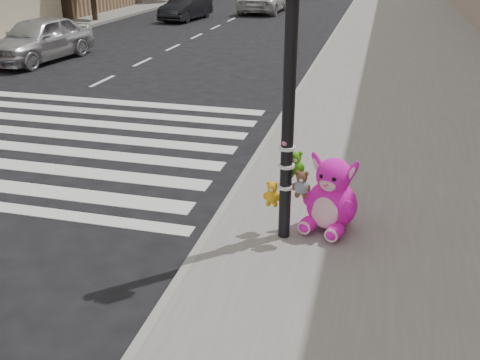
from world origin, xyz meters
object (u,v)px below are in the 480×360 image
(signal_pole, at_px, (289,120))
(pink_bunny, at_px, (331,199))
(car_silver_far, at_px, (39,39))
(car_dark_far, at_px, (186,7))
(red_teddy, at_px, (346,217))
(car_white_near, at_px, (263,1))

(signal_pole, height_order, pink_bunny, signal_pole)
(signal_pole, distance_m, car_silver_far, 15.00)
(pink_bunny, bearing_deg, car_dark_far, 132.48)
(pink_bunny, distance_m, car_dark_far, 24.26)
(signal_pole, relative_size, pink_bunny, 3.58)
(pink_bunny, relative_size, red_teddy, 5.98)
(pink_bunny, bearing_deg, car_silver_far, 156.09)
(signal_pole, distance_m, red_teddy, 1.85)
(car_white_near, bearing_deg, red_teddy, 104.83)
(signal_pole, bearing_deg, car_white_near, 102.78)
(car_dark_far, bearing_deg, car_silver_far, -88.57)
(car_dark_far, relative_size, car_white_near, 0.82)
(car_dark_far, distance_m, car_white_near, 5.62)
(car_dark_far, bearing_deg, red_teddy, -57.60)
(car_silver_far, height_order, car_dark_far, car_silver_far)
(car_silver_far, bearing_deg, car_dark_far, 90.36)
(red_teddy, relative_size, car_white_near, 0.04)
(car_dark_far, xyz_separation_m, car_white_near, (3.37, 4.50, 0.02))
(car_silver_far, distance_m, car_white_near, 17.09)
(car_silver_far, bearing_deg, car_white_near, 80.62)
(car_silver_far, bearing_deg, pink_bunny, -35.75)
(car_silver_far, distance_m, car_dark_far, 12.03)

